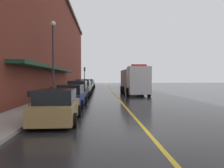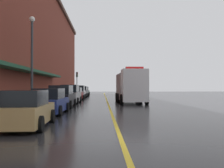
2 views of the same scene
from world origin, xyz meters
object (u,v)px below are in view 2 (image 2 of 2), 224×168
box_truck (130,87)px  traffic_light_near (77,79)px  parked_car_1 (50,102)px  parked_car_4 (75,94)px  parked_car_3 (70,95)px  parked_car_7 (84,91)px  parked_car_0 (24,110)px  parked_car_2 (62,97)px  parking_meter_3 (71,91)px  parking_meter_0 (26,97)px  parked_car_5 (79,92)px  street_lamp_left (32,52)px  parking_meter_2 (70,91)px  parked_car_6 (82,92)px

box_truck → traffic_light_near: traffic_light_near is taller
parked_car_1 → parked_car_4: (-0.10, 16.57, -0.00)m
parked_car_3 → parked_car_7: (-0.11, 22.89, -0.09)m
parked_car_4 → box_truck: bearing=-128.1°
box_truck → parked_car_0: bearing=-22.3°
parked_car_0 → parked_car_2: bearing=-0.8°
parked_car_4 → parking_meter_3: size_ratio=3.25×
parking_meter_0 → parked_car_5: bearing=86.6°
parked_car_0 → street_lamp_left: street_lamp_left is taller
parking_meter_3 → parked_car_0: bearing=-87.1°
parked_car_1 → parked_car_3: parked_car_3 is taller
parked_car_2 → parking_meter_3: size_ratio=3.55×
parked_car_0 → parked_car_3: size_ratio=0.95×
parking_meter_2 → parked_car_1: bearing=-86.3°
parking_meter_3 → traffic_light_near: size_ratio=0.31×
parked_car_3 → box_truck: bearing=-85.1°
parked_car_0 → parked_car_5: (-0.12, 27.49, 0.13)m
parked_car_0 → parked_car_4: parked_car_4 is taller
parked_car_4 → parked_car_7: (0.00, 17.09, 0.03)m
parked_car_6 → parking_meter_2: parked_car_6 is taller
parked_car_7 → box_truck: (6.46, -22.50, 0.93)m
parking_meter_3 → parked_car_2: bearing=-85.6°
parking_meter_3 → street_lamp_left: 19.99m
parked_car_0 → parked_car_5: parked_car_5 is taller
parked_car_3 → parking_meter_0: size_ratio=3.41×
parked_car_2 → parking_meter_3: bearing=5.5°
parking_meter_2 → parking_meter_3: size_ratio=1.00×
parked_car_1 → box_truck: bearing=-28.0°
parking_meter_0 → parked_car_6: bearing=87.1°
parking_meter_0 → street_lamp_left: 4.95m
parked_car_6 → parked_car_3: bearing=-178.0°
traffic_light_near → parking_meter_0: bearing=-90.1°
parked_car_3 → parked_car_7: 22.89m
parked_car_5 → parking_meter_0: (-1.31, -22.26, 0.18)m
parked_car_1 → parked_car_4: parked_car_1 is taller
parking_meter_2 → traffic_light_near: (0.06, 10.71, 2.10)m
box_truck → parking_meter_2: (-7.79, 10.52, -0.67)m
parked_car_5 → parked_car_7: size_ratio=0.95×
parked_car_1 → box_truck: (6.36, 11.16, 0.96)m
parked_car_1 → parking_meter_0: parked_car_1 is taller
parked_car_3 → traffic_light_near: 21.78m
parked_car_3 → parked_car_5: 11.27m
parked_car_2 → parked_car_7: (-0.03, 28.23, -0.06)m
parked_car_2 → parking_meter_2: (-1.35, 16.24, 0.20)m
parking_meter_0 → traffic_light_near: traffic_light_near is taller
parked_car_5 → parked_car_7: (0.01, 11.62, -0.08)m
parked_car_5 → traffic_light_near: (-1.25, 10.35, 2.28)m
parked_car_5 → parking_meter_2: parked_car_5 is taller
parked_car_6 → street_lamp_left: bearing=177.2°
parked_car_6 → traffic_light_near: 5.30m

